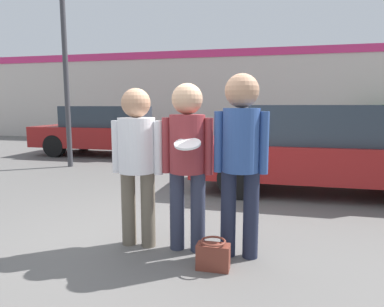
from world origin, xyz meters
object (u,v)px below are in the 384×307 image
parked_car_near (320,149)px  parked_car_far (110,131)px  person_right (241,149)px  person_left (137,153)px  handbag (213,255)px  person_middle_with_frisbee (187,153)px

parked_car_near → parked_car_far: bearing=149.5°
parked_car_near → parked_car_far: 6.46m
parked_car_far → person_right: bearing=-54.0°
person_left → parked_car_near: (2.16, 2.88, -0.25)m
person_left → person_right: size_ratio=0.93×
parked_car_far → parked_car_near: bearing=-30.5°
handbag → parked_car_far: bearing=123.3°
parked_car_far → handbag: parked_car_far is taller
person_left → handbag: (0.87, -0.36, -0.86)m
person_left → handbag: bearing=-22.7°
parked_car_far → person_left: bearing=-61.0°
parked_car_far → handbag: bearing=-56.7°
person_middle_with_frisbee → parked_car_near: bearing=60.6°
person_middle_with_frisbee → parked_car_far: size_ratio=0.39×
person_right → parked_car_near: bearing=69.5°
parked_car_far → handbag: 7.82m
person_right → parked_car_near: (1.09, 2.90, -0.33)m
person_middle_with_frisbee → parked_car_near: 3.31m
parked_car_near → person_left: bearing=-126.9°
person_left → parked_car_far: size_ratio=0.38×
person_left → person_middle_with_frisbee: size_ratio=0.98×
handbag → parked_car_near: bearing=68.3°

